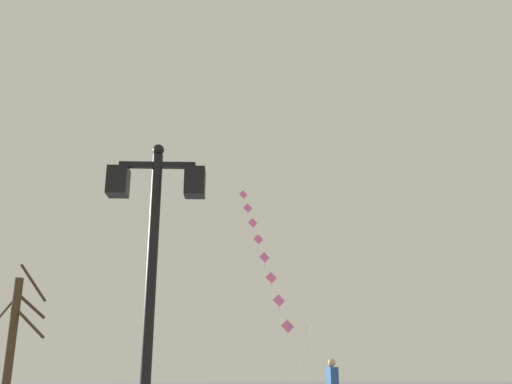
# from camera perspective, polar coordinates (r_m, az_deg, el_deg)

# --- Properties ---
(twin_lantern_lamp_post) EXTENTS (1.34, 0.28, 4.38)m
(twin_lantern_lamp_post) POSITION_cam_1_polar(r_m,az_deg,el_deg) (7.74, -10.26, -4.45)
(twin_lantern_lamp_post) COLOR black
(twin_lantern_lamp_post) RESTS_ON ground_plane
(kite_train) EXTENTS (2.37, 10.41, 10.41)m
(kite_train) POSITION_cam_1_polar(r_m,az_deg,el_deg) (24.13, 0.96, -6.93)
(kite_train) COLOR brown
(kite_train) RESTS_ON ground_plane
(bare_tree) EXTENTS (1.63, 0.79, 4.02)m
(bare_tree) POSITION_cam_1_polar(r_m,az_deg,el_deg) (15.83, -23.30, -14.02)
(bare_tree) COLOR #423323
(bare_tree) RESTS_ON ground_plane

